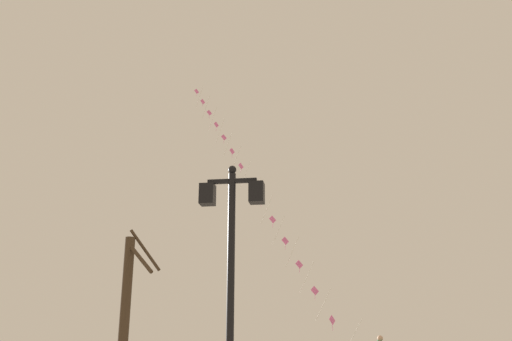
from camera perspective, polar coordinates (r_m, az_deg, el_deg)
The scene contains 3 objects.
twin_lantern_lamp_post at distance 10.06m, azimuth -2.64°, elevation -7.37°, with size 1.24×0.28×4.71m.
kite_train at distance 31.71m, azimuth -0.57°, elevation -1.30°, with size 11.11×13.68×20.10m.
bare_tree at distance 16.72m, azimuth -13.60°, elevation -14.02°, with size 1.49×1.55×4.77m.
Camera 1 is at (-0.12, -1.44, 1.45)m, focal length 37.72 mm.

